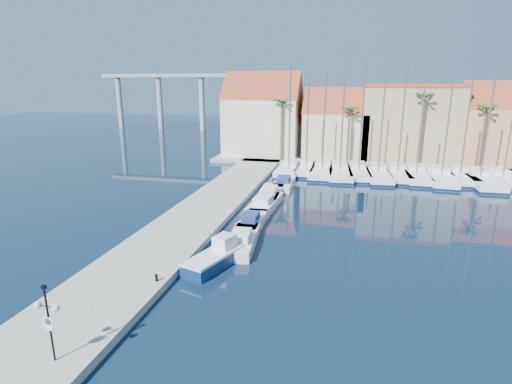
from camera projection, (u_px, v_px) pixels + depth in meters
ground at (257, 315)px, 21.56m from camera, size 260.00×260.00×0.00m
quay_west at (195, 218)px, 36.16m from camera, size 6.00×77.00×0.50m
shore_north at (385, 159)px, 64.33m from camera, size 54.00×16.00×0.50m
lamp_post at (47, 312)px, 16.66m from camera, size 1.23×0.35×3.62m
bollard at (157, 278)px, 24.14m from camera, size 0.18×0.18×0.45m
fishing_boat at (217, 257)px, 27.35m from camera, size 3.33×5.57×1.85m
motorboat_west_0 at (242, 240)px, 30.42m from camera, size 2.59×6.42×1.40m
motorboat_west_1 at (252, 222)px, 34.57m from camera, size 1.87×5.66×1.40m
motorboat_west_2 at (265, 203)px, 39.84m from camera, size 2.56×6.97×1.40m
motorboat_west_3 at (270, 194)px, 43.32m from camera, size 2.53×7.13×1.40m
motorboat_west_4 at (284, 183)px, 48.03m from camera, size 2.31×6.75×1.40m
sailboat_0 at (289, 168)px, 55.98m from camera, size 2.77×10.47×14.57m
sailboat_1 at (307, 168)px, 56.08m from camera, size 2.59×9.11×13.40m
sailboat_2 at (323, 169)px, 55.09m from camera, size 3.05×11.26×13.35m
sailboat_3 at (339, 171)px, 54.14m from camera, size 3.90×11.49×14.98m
sailboat_4 at (358, 171)px, 53.97m from camera, size 3.43×10.59×14.71m
sailboat_5 at (377, 173)px, 52.92m from camera, size 3.63×11.09×13.35m
sailboat_6 at (397, 173)px, 52.88m from camera, size 3.41×10.10×14.02m
sailboat_7 at (415, 174)px, 52.34m from camera, size 2.91×10.93×11.62m
sailboat_8 at (441, 176)px, 51.09m from camera, size 3.77×11.53×12.64m
sailboat_9 at (458, 175)px, 51.66m from camera, size 3.40×10.24×12.73m
sailboat_10 at (478, 178)px, 49.97m from camera, size 3.39×11.98×14.65m
sailboat_11 at (501, 177)px, 50.38m from camera, size 3.08×9.52×12.17m
building_0 at (263, 118)px, 66.18m from camera, size 12.30×9.00×13.50m
building_1 at (336, 127)px, 63.84m from camera, size 10.30×8.00×11.00m
building_2 at (408, 122)px, 62.08m from camera, size 14.20×10.20×11.50m
building_3 at (495, 127)px, 58.58m from camera, size 10.30×8.00×12.00m
palm_0 at (282, 104)px, 59.92m from camera, size 2.60×2.60×10.15m
palm_1 at (350, 111)px, 57.95m from camera, size 2.60×2.60×9.15m
palm_2 at (424, 99)px, 55.23m from camera, size 2.60×2.60×11.15m
palm_3 at (486, 110)px, 53.83m from camera, size 2.60×2.60×9.65m
viaduct at (183, 90)px, 104.50m from camera, size 48.00×2.20×14.45m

